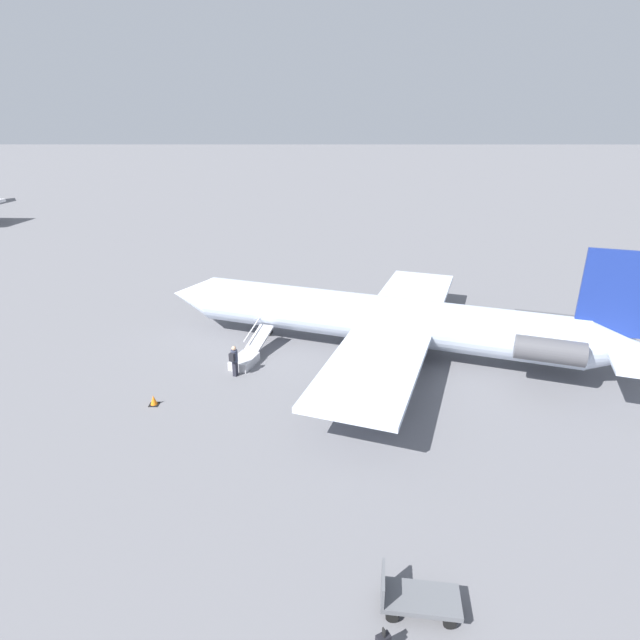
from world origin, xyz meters
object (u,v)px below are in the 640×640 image
object	(u,v)px
airplane_main	(394,320)
passenger	(234,359)
boarding_stairs	(247,356)
luggage_cart	(416,597)

from	to	relation	value
airplane_main	passenger	world-z (taller)	airplane_main
airplane_main	boarding_stairs	xyz separation A→B (m)	(8.41, 1.19, -1.75)
passenger	luggage_cart	world-z (taller)	passenger
airplane_main	luggage_cart	xyz separation A→B (m)	(1.57, 16.71, -1.67)
boarding_stairs	luggage_cart	size ratio (longest dim) A/B	1.78
airplane_main	passenger	distance (m)	9.36
boarding_stairs	luggage_cart	world-z (taller)	boarding_stairs
boarding_stairs	luggage_cart	distance (m)	16.97
airplane_main	luggage_cart	distance (m)	16.87
airplane_main	luggage_cart	bearing A→B (deg)	103.89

